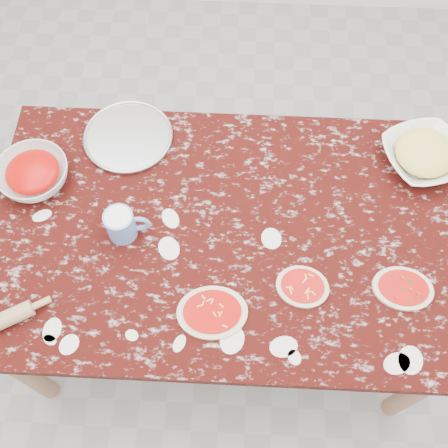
% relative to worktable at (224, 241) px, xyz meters
% --- Properties ---
extents(ground, '(4.00, 4.00, 0.00)m').
position_rel_worktable_xyz_m(ground, '(0.00, 0.00, -0.67)').
color(ground, gray).
extents(worktable, '(1.60, 1.00, 0.75)m').
position_rel_worktable_xyz_m(worktable, '(0.00, 0.00, 0.00)').
color(worktable, black).
rests_on(worktable, ground).
extents(pizza_tray, '(0.37, 0.37, 0.01)m').
position_rel_worktable_xyz_m(pizza_tray, '(-0.37, 0.37, 0.09)').
color(pizza_tray, '#B2B2B7').
rests_on(pizza_tray, worktable).
extents(sauce_bowl, '(0.33, 0.33, 0.08)m').
position_rel_worktable_xyz_m(sauce_bowl, '(-0.67, 0.17, 0.12)').
color(sauce_bowl, white).
rests_on(sauce_bowl, worktable).
extents(cheese_bowl, '(0.36, 0.36, 0.07)m').
position_rel_worktable_xyz_m(cheese_bowl, '(0.69, 0.32, 0.12)').
color(cheese_bowl, white).
rests_on(cheese_bowl, worktable).
extents(flour_mug, '(0.15, 0.10, 0.11)m').
position_rel_worktable_xyz_m(flour_mug, '(-0.33, -0.02, 0.14)').
color(flour_mug, '#6087D1').
rests_on(flour_mug, worktable).
extents(pizza_left, '(0.24, 0.19, 0.02)m').
position_rel_worktable_xyz_m(pizza_left, '(-0.02, -0.29, 0.09)').
color(pizza_left, beige).
rests_on(pizza_left, worktable).
extents(pizza_mid, '(0.19, 0.17, 0.02)m').
position_rel_worktable_xyz_m(pizza_mid, '(0.26, -0.19, 0.09)').
color(pizza_mid, beige).
rests_on(pizza_mid, worktable).
extents(pizza_right, '(0.21, 0.17, 0.02)m').
position_rel_worktable_xyz_m(pizza_right, '(0.58, -0.18, 0.09)').
color(pizza_right, beige).
rests_on(pizza_right, worktable).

